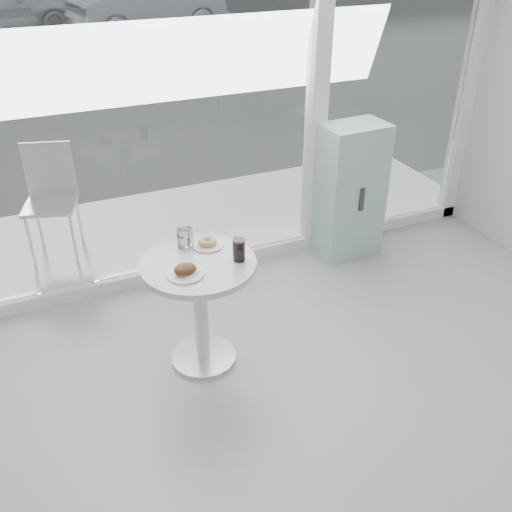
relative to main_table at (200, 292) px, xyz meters
name	(u,v)px	position (x,y,z in m)	size (l,w,h in m)	color
storefront	(218,59)	(0.57, 1.10, 1.16)	(5.00, 0.14, 3.00)	white
main_table	(200,292)	(0.00, 0.00, 0.00)	(0.72, 0.72, 0.77)	silver
patio_deck	(188,223)	(0.50, 1.90, -0.53)	(5.60, 1.60, 0.05)	white
street	(47,29)	(0.50, 14.10, -0.55)	(40.00, 24.00, 0.00)	#343434
mint_cabinet	(350,191)	(1.64, 0.88, 0.03)	(0.55, 0.39, 1.16)	#A2CFBA
patio_chair	(50,194)	(-0.70, 1.82, 0.04)	(0.51, 0.51, 0.95)	silver
car_silver	(149,7)	(2.82, 12.13, 0.09)	(1.35, 3.88, 1.28)	#B3B5BB
plate_fritter	(186,271)	(-0.11, -0.11, 0.25)	(0.22, 0.22, 0.07)	silver
plate_donut	(208,243)	(0.12, 0.16, 0.24)	(0.20, 0.20, 0.05)	silver
water_tumbler_a	(183,239)	(-0.02, 0.22, 0.28)	(0.08, 0.08, 0.13)	white
water_tumbler_b	(187,237)	(0.01, 0.23, 0.27)	(0.07, 0.07, 0.12)	white
cola_glass	(239,250)	(0.24, -0.08, 0.29)	(0.08, 0.08, 0.14)	white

